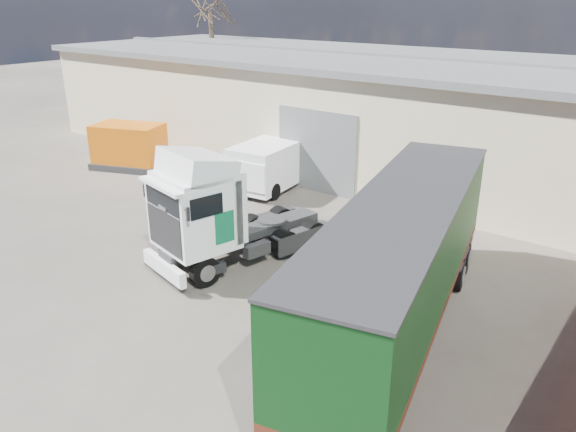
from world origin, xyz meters
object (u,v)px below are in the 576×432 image
Objects in this scene: tractor_unit at (216,217)px; panel_van at (274,163)px; box_trailer at (403,254)px; orange_skip at (130,149)px.

tractor_unit reaches higher than panel_van.
box_trailer is at bearing 12.39° from tractor_unit.
panel_van is (-3.57, 7.33, -0.57)m from tractor_unit.
box_trailer is 18.39m from orange_skip.
tractor_unit is 0.54× the size of box_trailer.
box_trailer is at bearing -37.84° from orange_skip.
tractor_unit is 6.43m from box_trailer.
panel_van is at bearing 128.86° from tractor_unit.
panel_van is at bearing -5.71° from orange_skip.
tractor_unit is 1.52× the size of orange_skip.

